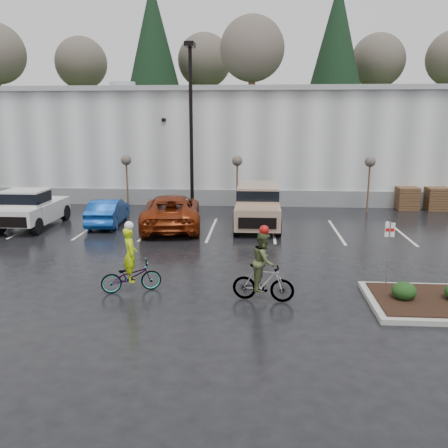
# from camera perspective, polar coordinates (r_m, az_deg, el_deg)

# --- Properties ---
(ground) EXTENTS (120.00, 120.00, 0.00)m
(ground) POSITION_cam_1_polar(r_m,az_deg,el_deg) (15.28, 4.97, -7.76)
(ground) COLOR black
(ground) RESTS_ON ground
(warehouse) EXTENTS (60.50, 15.50, 7.20)m
(warehouse) POSITION_cam_1_polar(r_m,az_deg,el_deg) (36.35, 4.66, 9.98)
(warehouse) COLOR #A3A5A7
(warehouse) RESTS_ON ground
(wooded_ridge) EXTENTS (80.00, 25.00, 6.00)m
(wooded_ridge) POSITION_cam_1_polar(r_m,az_deg,el_deg) (59.36, 4.50, 10.38)
(wooded_ridge) COLOR #1D3A18
(wooded_ridge) RESTS_ON ground
(lamppost) EXTENTS (0.50, 1.00, 9.22)m
(lamppost) POSITION_cam_1_polar(r_m,az_deg,el_deg) (26.58, -4.01, 13.42)
(lamppost) COLOR black
(lamppost) RESTS_ON ground
(sapling_west) EXTENTS (0.60, 0.60, 3.20)m
(sapling_west) POSITION_cam_1_polar(r_m,az_deg,el_deg) (28.51, -11.67, 7.18)
(sapling_west) COLOR #472F1C
(sapling_west) RESTS_ON ground
(sapling_mid) EXTENTS (0.60, 0.60, 3.20)m
(sapling_mid) POSITION_cam_1_polar(r_m,az_deg,el_deg) (27.47, 1.60, 7.24)
(sapling_mid) COLOR #472F1C
(sapling_mid) RESTS_ON ground
(sapling_east) EXTENTS (0.60, 0.60, 3.20)m
(sapling_east) POSITION_cam_1_polar(r_m,az_deg,el_deg) (28.15, 17.15, 6.82)
(sapling_east) COLOR #472F1C
(sapling_east) RESTS_ON ground
(pallet_stack_a) EXTENTS (1.20, 1.20, 1.35)m
(pallet_stack_a) POSITION_cam_1_polar(r_m,az_deg,el_deg) (30.01, 21.14, 2.90)
(pallet_stack_a) COLOR #472F1C
(pallet_stack_a) RESTS_ON ground
(pallet_stack_b) EXTENTS (1.20, 1.20, 1.35)m
(pallet_stack_b) POSITION_cam_1_polar(r_m,az_deg,el_deg) (30.55, 24.19, 2.80)
(pallet_stack_b) COLOR #472F1C
(pallet_stack_b) RESTS_ON ground
(shrub_a) EXTENTS (0.70, 0.70, 0.52)m
(shrub_a) POSITION_cam_1_polar(r_m,az_deg,el_deg) (14.82, 20.84, -7.53)
(shrub_a) COLOR black
(shrub_a) RESTS_ON curb_island
(fire_lane_sign) EXTENTS (0.30, 0.05, 2.20)m
(fire_lane_sign) POSITION_cam_1_polar(r_m,az_deg,el_deg) (15.58, 19.19, -2.61)
(fire_lane_sign) COLOR gray
(fire_lane_sign) RESTS_ON ground
(pickup_white) EXTENTS (2.10, 5.20, 1.96)m
(pickup_white) POSITION_cam_1_polar(r_m,az_deg,el_deg) (25.51, -21.81, 1.95)
(pickup_white) COLOR silver
(pickup_white) RESTS_ON ground
(car_blue) EXTENTS (1.72, 4.17, 1.34)m
(car_blue) POSITION_cam_1_polar(r_m,az_deg,el_deg) (24.70, -13.77, 1.44)
(car_blue) COLOR navy
(car_blue) RESTS_ON ground
(car_red) EXTENTS (3.51, 6.23, 1.64)m
(car_red) POSITION_cam_1_polar(r_m,az_deg,el_deg) (23.46, -6.32, 1.53)
(car_red) COLOR maroon
(car_red) RESTS_ON ground
(suv_tan) EXTENTS (2.20, 5.10, 2.06)m
(suv_tan) POSITION_cam_1_polar(r_m,az_deg,el_deg) (23.47, 4.07, 2.10)
(suv_tan) COLOR tan
(suv_tan) RESTS_ON ground
(cyclist_hivis) EXTENTS (1.97, 1.24, 2.25)m
(cyclist_hivis) POSITION_cam_1_polar(r_m,az_deg,el_deg) (15.06, -11.14, -5.45)
(cyclist_hivis) COLOR #3F3F44
(cyclist_hivis) RESTS_ON ground
(cyclist_olive) EXTENTS (1.83, 0.91, 2.30)m
(cyclist_olive) POSITION_cam_1_polar(r_m,az_deg,el_deg) (14.05, 4.76, -5.97)
(cyclist_olive) COLOR #3F3F44
(cyclist_olive) RESTS_ON ground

